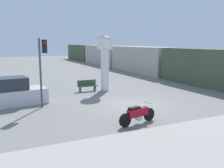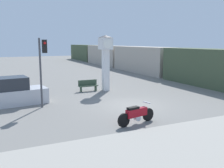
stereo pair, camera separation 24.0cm
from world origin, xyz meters
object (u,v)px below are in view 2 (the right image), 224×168
object	(u,v)px
freight_train	(122,57)
traffic_light	(43,60)
motorcycle	(136,114)
clock_tower	(106,54)
bench	(88,85)
parked_car	(12,93)

from	to	relation	value
freight_train	traffic_light	bearing A→B (deg)	-127.90
motorcycle	clock_tower	distance (m)	9.22
motorcycle	bench	world-z (taller)	motorcycle
clock_tower	bench	xyz separation A→B (m)	(-1.44, 0.34, -2.54)
clock_tower	freight_train	bearing A→B (deg)	59.25
bench	freight_train	bearing A→B (deg)	55.04
clock_tower	freight_train	size ratio (longest dim) A/B	0.09
bench	parked_car	xyz separation A→B (m)	(-5.96, -2.24, 0.26)
traffic_light	parked_car	bearing A→B (deg)	140.10
clock_tower	traffic_light	size ratio (longest dim) A/B	1.07
parked_car	bench	bearing A→B (deg)	12.83
clock_tower	freight_train	world-z (taller)	clock_tower
traffic_light	parked_car	world-z (taller)	traffic_light
clock_tower	bench	bearing A→B (deg)	166.63
freight_train	bench	size ratio (longest dim) A/B	30.85
motorcycle	parked_car	bearing A→B (deg)	116.47
clock_tower	bench	world-z (taller)	clock_tower
motorcycle	parked_car	world-z (taller)	parked_car
freight_train	motorcycle	bearing A→B (deg)	-115.16
clock_tower	freight_train	xyz separation A→B (m)	(9.60, 16.14, -1.33)
motorcycle	clock_tower	world-z (taller)	clock_tower
motorcycle	bench	xyz separation A→B (m)	(0.59, 8.97, 0.00)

